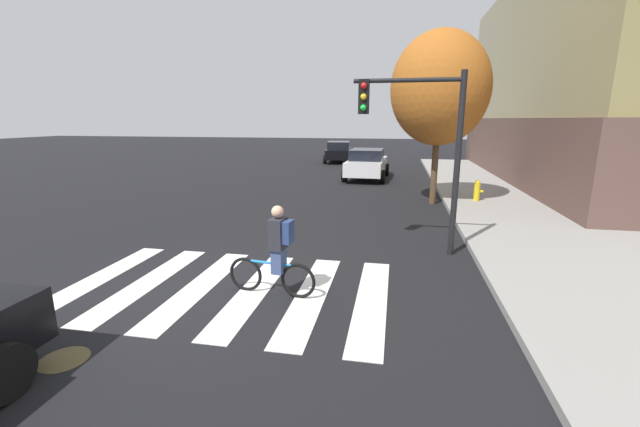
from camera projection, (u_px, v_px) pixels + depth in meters
ground_plane at (199, 286)px, 7.71m from camera, size 120.00×120.00×0.00m
crosswalk_stripes at (227, 288)px, 7.61m from camera, size 6.06×3.76×0.01m
manhole_cover at (64, 359)px, 5.37m from camera, size 0.64×0.64×0.01m
sedan_mid at (367, 163)px, 21.39m from camera, size 2.31×4.68×1.59m
sedan_far at (339, 151)px, 29.80m from camera, size 2.40×4.54×1.51m
cyclist at (277, 252)px, 7.14m from camera, size 1.71×0.39×1.69m
traffic_light_near at (422, 133)px, 9.03m from camera, size 2.47×0.28×4.20m
fire_hydrant at (477, 191)px, 14.96m from camera, size 0.33×0.22×0.78m
street_tree_near at (440, 89)px, 14.24m from camera, size 3.50×3.50×6.23m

